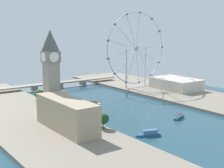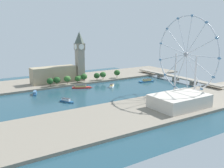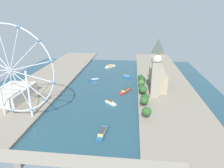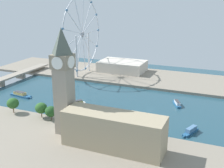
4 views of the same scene
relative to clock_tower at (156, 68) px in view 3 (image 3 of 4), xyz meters
name	(u,v)px [view 3 (image 3 of 4)]	position (x,y,z in m)	size (l,w,h in m)	color
ground_plane	(103,85)	(82.27, -47.38, -46.19)	(377.42, 377.42, 0.00)	#234756
riverbank_left	(164,86)	(-21.44, -47.38, -44.69)	(90.00, 520.00, 3.00)	gray
riverbank_right	(46,82)	(185.98, -47.38, -44.69)	(90.00, 520.00, 3.00)	gray
clock_tower	(156,68)	(0.00, 0.00, 0.00)	(15.34, 15.34, 83.17)	gray
parliament_block	(157,78)	(-8.42, -44.81, -30.00)	(22.00, 73.62, 26.37)	tan
tree_row_embankment	(143,89)	(16.52, -3.10, -34.51)	(13.69, 137.64, 14.36)	#513823
ferris_wheel	(11,71)	(166.42, 74.24, 11.10)	(102.84, 3.20, 106.23)	silver
riverside_hall	(13,93)	(200.73, 28.97, -35.80)	(42.81, 64.33, 14.78)	beige
river_bridge	(67,161)	(82.27, 146.84, -39.67)	(189.42, 12.95, 8.42)	gray
tour_boat_0	(111,102)	(61.20, 25.55, -44.05)	(18.05, 17.12, 5.33)	white
tour_boat_1	(103,132)	(61.37, 96.93, -44.12)	(9.71, 31.42, 5.23)	#235684
tour_boat_2	(95,79)	(102.29, -69.35, -44.13)	(21.74, 12.37, 5.04)	#235684
tour_boat_3	(125,91)	(43.16, -19.38, -44.04)	(18.62, 31.25, 5.27)	#B22D28
tour_boat_4	(110,66)	(84.30, -165.99, -44.11)	(24.43, 30.05, 5.13)	white
tour_boat_5	(127,77)	(42.58, -91.97, -44.01)	(22.27, 10.89, 5.24)	#235684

